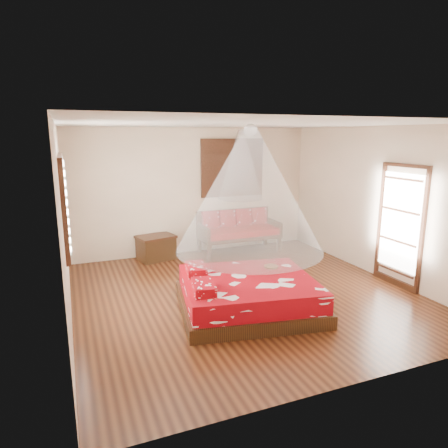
{
  "coord_description": "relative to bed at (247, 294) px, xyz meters",
  "views": [
    {
      "loc": [
        -2.67,
        -5.79,
        2.63
      ],
      "look_at": [
        -0.22,
        0.38,
        1.15
      ],
      "focal_mm": 32.0,
      "sensor_mm": 36.0,
      "label": 1
    }
  ],
  "objects": [
    {
      "name": "mosquito_net_daybed",
      "position": [
        1.14,
        2.84,
        1.75
      ],
      "size": [
        1.0,
        1.0,
        1.5
      ],
      "primitive_type": "cone",
      "color": "white",
      "rests_on": "ceiling"
    },
    {
      "name": "bed",
      "position": [
        0.0,
        0.0,
        0.0
      ],
      "size": [
        2.33,
        2.18,
        0.64
      ],
      "rotation": [
        0.0,
        0.0,
        -0.17
      ],
      "color": "black",
      "rests_on": "floor"
    },
    {
      "name": "mosquito_net_main",
      "position": [
        0.02,
        -0.0,
        1.6
      ],
      "size": [
        2.19,
        2.19,
        1.8
      ],
      "primitive_type": "cone",
      "color": "white",
      "rests_on": "ceiling"
    },
    {
      "name": "glazed_door",
      "position": [
        2.94,
        -0.01,
        0.82
      ],
      "size": [
        0.08,
        1.02,
        2.16
      ],
      "color": "black",
      "rests_on": "floor"
    },
    {
      "name": "window_left",
      "position": [
        -2.49,
        0.79,
        1.45
      ],
      "size": [
        0.1,
        1.74,
        1.34
      ],
      "color": "black",
      "rests_on": "wall_left"
    },
    {
      "name": "shutter_panel",
      "position": [
        1.14,
        3.3,
        1.65
      ],
      "size": [
        1.52,
        0.06,
        1.32
      ],
      "color": "black",
      "rests_on": "wall_back"
    },
    {
      "name": "storage_chest",
      "position": [
        -0.75,
        3.04,
        0.02
      ],
      "size": [
        0.88,
        0.73,
        0.53
      ],
      "rotation": [
        0.0,
        0.0,
        0.26
      ],
      "color": "black",
      "rests_on": "floor"
    },
    {
      "name": "wine_tray",
      "position": [
        0.58,
        0.33,
        0.3
      ],
      "size": [
        0.23,
        0.23,
        0.19
      ],
      "rotation": [
        0.0,
        0.0,
        -0.36
      ],
      "color": "brown",
      "rests_on": "bed"
    },
    {
      "name": "daybed",
      "position": [
        1.14,
        2.97,
        0.27
      ],
      "size": [
        1.81,
        0.81,
        0.95
      ],
      "color": "black",
      "rests_on": "floor"
    },
    {
      "name": "room",
      "position": [
        0.22,
        0.59,
        1.15
      ],
      "size": [
        5.54,
        5.54,
        2.84
      ],
      "color": "black",
      "rests_on": "ground"
    }
  ]
}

